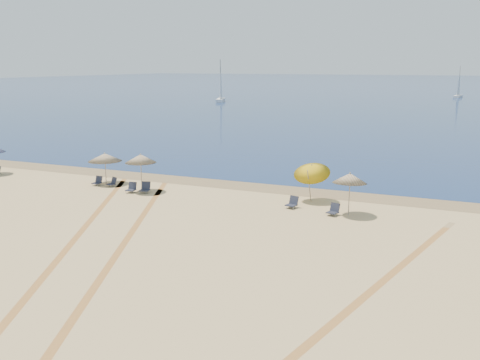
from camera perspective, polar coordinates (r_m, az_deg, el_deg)
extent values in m
plane|color=#0C2151|center=(235.03, 20.09, 9.53)|extent=(500.00, 500.00, 0.00)
plane|color=olive|center=(36.74, 2.42, -0.75)|extent=(500.00, 500.00, 0.00)
cylinder|color=gray|center=(38.77, -14.17, 1.10)|extent=(0.05, 0.05, 2.04)
cone|color=beige|center=(38.62, -14.24, 2.37)|extent=(2.34, 2.34, 0.55)
sphere|color=gray|center=(38.57, -14.26, 2.81)|extent=(0.08, 0.08, 0.08)
cylinder|color=gray|center=(35.81, -10.50, 0.64)|extent=(0.05, 0.05, 2.37)
cone|color=beige|center=(35.62, -10.57, 2.27)|extent=(2.05, 2.05, 0.55)
sphere|color=gray|center=(35.57, -10.59, 2.74)|extent=(0.08, 0.08, 0.08)
cylinder|color=gray|center=(32.53, 7.40, -0.64)|extent=(0.05, 1.04, 2.15)
cone|color=gold|center=(32.75, 7.65, 1.10)|extent=(2.23, 2.25, 1.44)
sphere|color=gray|center=(32.70, 7.67, 1.62)|extent=(0.08, 0.08, 0.08)
cylinder|color=gray|center=(30.40, 11.59, -1.59)|extent=(0.05, 0.17, 2.26)
cone|color=beige|center=(30.13, 11.65, 0.20)|extent=(1.93, 1.95, 0.65)
sphere|color=gray|center=(30.07, 11.68, 0.75)|extent=(0.08, 0.08, 0.08)
cube|color=#1B1F2D|center=(38.45, -15.07, -0.33)|extent=(0.55, 0.55, 0.05)
cube|color=#1B1F2D|center=(38.59, -14.84, 0.08)|extent=(0.54, 0.22, 0.47)
cylinder|color=#A5A5AD|center=(38.46, -15.47, -0.48)|extent=(0.02, 0.02, 0.17)
cylinder|color=#A5A5AD|center=(38.18, -15.00, -0.54)|extent=(0.02, 0.02, 0.17)
cube|color=#1B1F2D|center=(37.90, -13.62, -0.43)|extent=(0.68, 0.68, 0.05)
cube|color=#1B1F2D|center=(37.97, -13.31, -0.04)|extent=(0.55, 0.37, 0.46)
cylinder|color=#A5A5AD|center=(37.94, -13.94, -0.57)|extent=(0.02, 0.02, 0.17)
cylinder|color=#A5A5AD|center=(37.59, -13.62, -0.67)|extent=(0.02, 0.02, 0.17)
cube|color=#1B1F2D|center=(35.78, -11.60, -1.06)|extent=(0.61, 0.61, 0.05)
cube|color=#1B1F2D|center=(35.96, -11.41, -0.59)|extent=(0.57, 0.26, 0.50)
cylinder|color=#A5A5AD|center=(35.74, -12.09, -1.24)|extent=(0.02, 0.02, 0.18)
cylinder|color=#A5A5AD|center=(35.53, -11.46, -1.30)|extent=(0.02, 0.02, 0.18)
cube|color=#1B1F2D|center=(35.50, -10.16, -1.08)|extent=(0.71, 0.71, 0.05)
cube|color=#1B1F2D|center=(35.71, -10.01, -0.57)|extent=(0.63, 0.34, 0.53)
cylinder|color=#A5A5AD|center=(35.43, -10.70, -1.29)|extent=(0.03, 0.03, 0.19)
cylinder|color=#A5A5AD|center=(35.27, -9.98, -1.33)|extent=(0.03, 0.03, 0.19)
cube|color=#1B1F2D|center=(31.46, 5.49, -2.69)|extent=(0.70, 0.70, 0.05)
cube|color=#1B1F2D|center=(31.63, 5.77, -2.15)|extent=(0.61, 0.35, 0.51)
cylinder|color=#A5A5AD|center=(31.41, 5.02, -2.88)|extent=(0.02, 0.02, 0.19)
cylinder|color=#A5A5AD|center=(31.18, 5.73, -3.01)|extent=(0.02, 0.02, 0.19)
cube|color=#1B1F2D|center=(30.24, 9.84, -3.44)|extent=(0.69, 0.69, 0.05)
cube|color=#1B1F2D|center=(30.41, 10.11, -2.89)|extent=(0.59, 0.35, 0.49)
cylinder|color=#A5A5AD|center=(30.18, 9.38, -3.64)|extent=(0.02, 0.02, 0.18)
cylinder|color=#A5A5AD|center=(29.98, 10.12, -3.77)|extent=(0.02, 0.02, 0.18)
cube|color=white|center=(146.80, 22.25, 8.26)|extent=(2.16, 5.40, 0.57)
cylinder|color=gray|center=(146.65, 22.36, 9.71)|extent=(0.11, 0.11, 7.64)
cube|color=white|center=(121.34, -2.09, 8.52)|extent=(3.58, 6.40, 0.68)
cylinder|color=gray|center=(121.13, -2.11, 10.61)|extent=(0.14, 0.14, 9.06)
plane|color=tan|center=(25.55, -12.48, -6.93)|extent=(36.53, 36.53, 0.00)
plane|color=tan|center=(26.56, -11.95, -6.16)|extent=(36.53, 36.53, 0.00)
plane|color=tan|center=(17.44, 8.29, -16.20)|extent=(33.74, 33.74, 0.00)
plane|color=tan|center=(18.31, 9.97, -14.80)|extent=(33.74, 33.74, 0.00)
plane|color=tan|center=(29.23, -16.10, -4.67)|extent=(37.19, 37.19, 0.00)
plane|color=tan|center=(30.26, -15.60, -4.07)|extent=(37.19, 37.19, 0.00)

